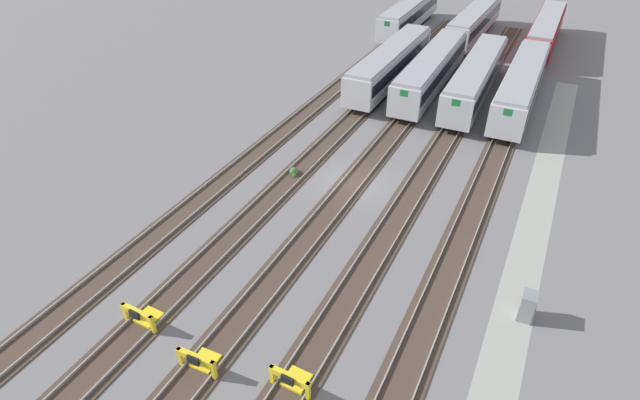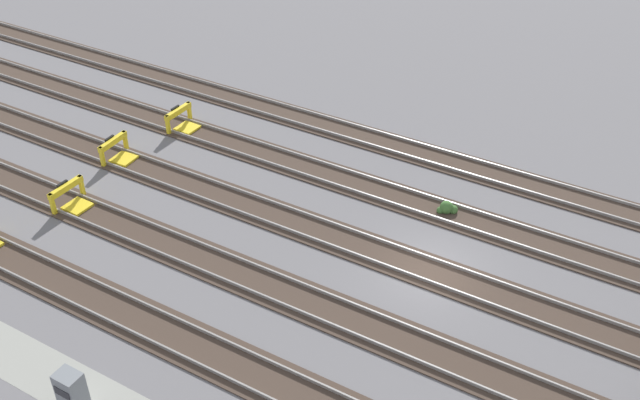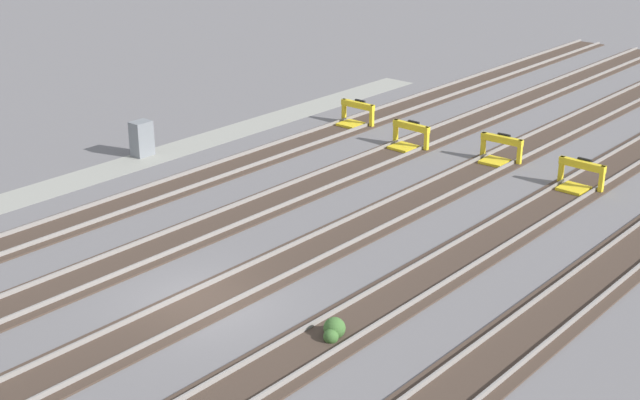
{
  "view_description": "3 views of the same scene",
  "coord_description": "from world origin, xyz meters",
  "px_view_note": "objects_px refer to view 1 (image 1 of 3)",
  "views": [
    {
      "loc": [
        -28.01,
        -11.24,
        19.32
      ],
      "look_at": [
        -5.42,
        0.0,
        1.8
      ],
      "focal_mm": 28.0,
      "sensor_mm": 36.0,
      "label": 1
    },
    {
      "loc": [
        8.07,
        -23.08,
        21.04
      ],
      "look_at": [
        -5.42,
        0.0,
        1.8
      ],
      "focal_mm": 42.0,
      "sensor_mm": 36.0,
      "label": 2
    },
    {
      "loc": [
        16.06,
        18.53,
        12.96
      ],
      "look_at": [
        -5.42,
        0.0,
        1.8
      ],
      "focal_mm": 50.0,
      "sensor_mm": 36.0,
      "label": 3
    }
  ],
  "objects_px": {
    "subway_car_front_row_right_inner": "(431,70)",
    "weed_clump": "(294,172)",
    "bumper_stop_far_inner_track": "(143,316)",
    "subway_car_front_row_rightmost": "(476,78)",
    "bumper_stop_near_inner_track": "(293,380)",
    "subway_car_front_row_centre": "(474,22)",
    "bumper_stop_middle_track": "(200,360)",
    "subway_car_back_row_leftmost": "(391,64)",
    "subway_car_back_row_centre": "(545,31)",
    "subway_car_front_row_leftmost": "(522,85)",
    "electrical_cabinet": "(527,306)",
    "subway_car_front_row_left_inner": "(409,14)"
  },
  "relations": [
    {
      "from": "weed_clump",
      "to": "subway_car_front_row_left_inner",
      "type": "bearing_deg",
      "value": 6.0
    },
    {
      "from": "bumper_stop_far_inner_track",
      "to": "subway_car_front_row_leftmost",
      "type": "bearing_deg",
      "value": -19.52
    },
    {
      "from": "subway_car_front_row_rightmost",
      "to": "weed_clump",
      "type": "distance_m",
      "value": 21.78
    },
    {
      "from": "subway_car_front_row_leftmost",
      "to": "bumper_stop_middle_track",
      "type": "bearing_deg",
      "value": 166.99
    },
    {
      "from": "subway_car_front_row_right_inner",
      "to": "bumper_stop_far_inner_track",
      "type": "distance_m",
      "value": 35.89
    },
    {
      "from": "weed_clump",
      "to": "subway_car_front_row_leftmost",
      "type": "bearing_deg",
      "value": -32.55
    },
    {
      "from": "subway_car_front_row_left_inner",
      "to": "bumper_stop_middle_track",
      "type": "distance_m",
      "value": 55.97
    },
    {
      "from": "subway_car_front_row_leftmost",
      "to": "subway_car_front_row_rightmost",
      "type": "xyz_separation_m",
      "value": [
        0.0,
        4.14,
        0.0
      ]
    },
    {
      "from": "subway_car_front_row_leftmost",
      "to": "bumper_stop_near_inner_track",
      "type": "distance_m",
      "value": 35.77
    },
    {
      "from": "electrical_cabinet",
      "to": "subway_car_front_row_right_inner",
      "type": "bearing_deg",
      "value": 25.54
    },
    {
      "from": "subway_car_front_row_right_inner",
      "to": "subway_car_back_row_leftmost",
      "type": "xyz_separation_m",
      "value": [
        0.0,
        4.17,
        0.0
      ]
    },
    {
      "from": "bumper_stop_near_inner_track",
      "to": "bumper_stop_middle_track",
      "type": "height_order",
      "value": "same"
    },
    {
      "from": "subway_car_front_row_centre",
      "to": "bumper_stop_middle_track",
      "type": "xyz_separation_m",
      "value": [
        -55.51,
        0.06,
        -1.53
      ]
    },
    {
      "from": "subway_car_front_row_left_inner",
      "to": "subway_car_front_row_right_inner",
      "type": "relative_size",
      "value": 1.0
    },
    {
      "from": "subway_car_front_row_rightmost",
      "to": "bumper_stop_near_inner_track",
      "type": "bearing_deg",
      "value": 179.92
    },
    {
      "from": "bumper_stop_near_inner_track",
      "to": "subway_car_front_row_right_inner",
      "type": "bearing_deg",
      "value": 6.83
    },
    {
      "from": "subway_car_back_row_leftmost",
      "to": "weed_clump",
      "type": "xyz_separation_m",
      "value": [
        -19.94,
        0.11,
        -1.8
      ]
    },
    {
      "from": "subway_car_back_row_centre",
      "to": "bumper_stop_far_inner_track",
      "type": "distance_m",
      "value": 55.79
    },
    {
      "from": "subway_car_front_row_left_inner",
      "to": "subway_car_front_row_centre",
      "type": "bearing_deg",
      "value": -88.68
    },
    {
      "from": "subway_car_front_row_leftmost",
      "to": "subway_car_front_row_centre",
      "type": "xyz_separation_m",
      "value": [
        19.04,
        8.36,
        0.0
      ]
    },
    {
      "from": "subway_car_front_row_left_inner",
      "to": "subway_car_back_row_centre",
      "type": "bearing_deg",
      "value": -90.5
    },
    {
      "from": "subway_car_front_row_left_inner",
      "to": "bumper_stop_far_inner_track",
      "type": "distance_m",
      "value": 54.64
    },
    {
      "from": "subway_car_front_row_centre",
      "to": "subway_car_back_row_centre",
      "type": "distance_m",
      "value": 8.43
    },
    {
      "from": "subway_car_front_row_rightmost",
      "to": "bumper_stop_middle_track",
      "type": "distance_m",
      "value": 36.75
    },
    {
      "from": "subway_car_front_row_centre",
      "to": "bumper_stop_far_inner_track",
      "type": "distance_m",
      "value": 54.84
    },
    {
      "from": "bumper_stop_near_inner_track",
      "to": "bumper_stop_far_inner_track",
      "type": "height_order",
      "value": "same"
    },
    {
      "from": "weed_clump",
      "to": "bumper_stop_far_inner_track",
      "type": "bearing_deg",
      "value": -179.63
    },
    {
      "from": "subway_car_front_row_right_inner",
      "to": "subway_car_front_row_rightmost",
      "type": "xyz_separation_m",
      "value": [
        0.0,
        -4.3,
        0.0
      ]
    },
    {
      "from": "subway_car_front_row_right_inner",
      "to": "subway_car_front_row_rightmost",
      "type": "distance_m",
      "value": 4.3
    },
    {
      "from": "subway_car_front_row_right_inner",
      "to": "weed_clump",
      "type": "height_order",
      "value": "subway_car_front_row_right_inner"
    },
    {
      "from": "subway_car_front_row_leftmost",
      "to": "subway_car_front_row_centre",
      "type": "relative_size",
      "value": 1.0
    },
    {
      "from": "subway_car_front_row_rightmost",
      "to": "subway_car_front_row_leftmost",
      "type": "bearing_deg",
      "value": -90.0
    },
    {
      "from": "subway_car_front_row_leftmost",
      "to": "subway_car_back_row_centre",
      "type": "distance_m",
      "value": 18.7
    },
    {
      "from": "subway_car_back_row_leftmost",
      "to": "weed_clump",
      "type": "height_order",
      "value": "subway_car_back_row_leftmost"
    },
    {
      "from": "subway_car_front_row_right_inner",
      "to": "weed_clump",
      "type": "bearing_deg",
      "value": 167.86
    },
    {
      "from": "bumper_stop_near_inner_track",
      "to": "weed_clump",
      "type": "bearing_deg",
      "value": 28.76
    },
    {
      "from": "subway_car_front_row_centre",
      "to": "bumper_stop_middle_track",
      "type": "bearing_deg",
      "value": 179.93
    },
    {
      "from": "subway_car_front_row_leftmost",
      "to": "bumper_stop_middle_track",
      "type": "distance_m",
      "value": 37.46
    },
    {
      "from": "subway_car_back_row_leftmost",
      "to": "bumper_stop_near_inner_track",
      "type": "xyz_separation_m",
      "value": [
        -35.49,
        -8.42,
        -1.53
      ]
    },
    {
      "from": "subway_car_back_row_centre",
      "to": "electrical_cabinet",
      "type": "height_order",
      "value": "subway_car_back_row_centre"
    },
    {
      "from": "subway_car_front_row_right_inner",
      "to": "bumper_stop_near_inner_track",
      "type": "relative_size",
      "value": 9.0
    },
    {
      "from": "subway_car_front_row_centre",
      "to": "electrical_cabinet",
      "type": "xyz_separation_m",
      "value": [
        -45.79,
        -12.7,
        -1.24
      ]
    },
    {
      "from": "subway_car_front_row_rightmost",
      "to": "bumper_stop_middle_track",
      "type": "xyz_separation_m",
      "value": [
        -36.47,
        4.29,
        -1.53
      ]
    },
    {
      "from": "bumper_stop_near_inner_track",
      "to": "weed_clump",
      "type": "height_order",
      "value": "bumper_stop_near_inner_track"
    },
    {
      "from": "bumper_stop_middle_track",
      "to": "subway_car_front_row_leftmost",
      "type": "bearing_deg",
      "value": -13.01
    },
    {
      "from": "bumper_stop_far_inner_track",
      "to": "weed_clump",
      "type": "distance_m",
      "value": 15.68
    },
    {
      "from": "subway_car_front_row_left_inner",
      "to": "subway_car_back_row_centre",
      "type": "height_order",
      "value": "same"
    },
    {
      "from": "subway_car_front_row_centre",
      "to": "subway_car_back_row_centre",
      "type": "relative_size",
      "value": 1.0
    },
    {
      "from": "bumper_stop_near_inner_track",
      "to": "bumper_stop_far_inner_track",
      "type": "relative_size",
      "value": 1.0
    },
    {
      "from": "subway_car_front_row_right_inner",
      "to": "bumper_stop_far_inner_track",
      "type": "bearing_deg",
      "value": 173.29
    }
  ]
}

